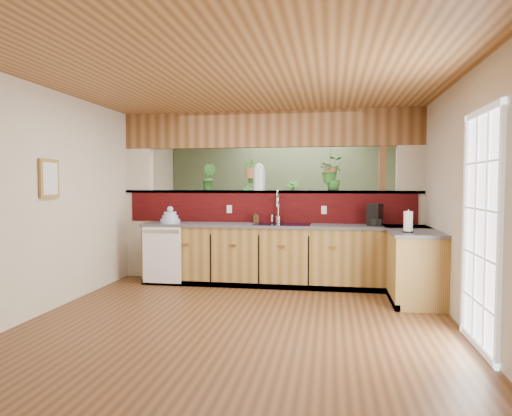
% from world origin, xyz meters
% --- Properties ---
extents(ground, '(4.60, 7.00, 0.01)m').
position_xyz_m(ground, '(0.00, 0.00, 0.00)').
color(ground, '#58341B').
rests_on(ground, ground).
extents(ceiling, '(4.60, 7.00, 0.01)m').
position_xyz_m(ceiling, '(0.00, 0.00, 2.60)').
color(ceiling, brown).
rests_on(ceiling, ground).
extents(wall_back, '(4.60, 0.02, 2.60)m').
position_xyz_m(wall_back, '(0.00, 3.50, 1.30)').
color(wall_back, beige).
rests_on(wall_back, ground).
extents(wall_front, '(4.60, 0.02, 2.60)m').
position_xyz_m(wall_front, '(0.00, -3.50, 1.30)').
color(wall_front, beige).
rests_on(wall_front, ground).
extents(wall_left, '(0.02, 7.00, 2.60)m').
position_xyz_m(wall_left, '(-2.30, 0.00, 1.30)').
color(wall_left, beige).
rests_on(wall_left, ground).
extents(wall_right, '(0.02, 7.00, 2.60)m').
position_xyz_m(wall_right, '(2.30, 0.00, 1.30)').
color(wall_right, beige).
rests_on(wall_right, ground).
extents(pass_through_partition, '(4.60, 0.21, 2.60)m').
position_xyz_m(pass_through_partition, '(0.03, 1.35, 1.19)').
color(pass_through_partition, beige).
rests_on(pass_through_partition, ground).
extents(pass_through_ledge, '(4.60, 0.21, 0.04)m').
position_xyz_m(pass_through_ledge, '(0.00, 1.35, 1.37)').
color(pass_through_ledge, brown).
rests_on(pass_through_ledge, ground).
extents(header_beam, '(4.60, 0.15, 0.55)m').
position_xyz_m(header_beam, '(0.00, 1.35, 2.33)').
color(header_beam, brown).
rests_on(header_beam, ground).
extents(sage_backwall, '(4.55, 0.02, 2.55)m').
position_xyz_m(sage_backwall, '(0.00, 3.48, 1.30)').
color(sage_backwall, '#506243').
rests_on(sage_backwall, ground).
extents(countertop, '(4.14, 1.52, 0.90)m').
position_xyz_m(countertop, '(0.84, 0.87, 0.45)').
color(countertop, olive).
rests_on(countertop, ground).
extents(dishwasher, '(0.58, 0.03, 0.82)m').
position_xyz_m(dishwasher, '(-1.48, 0.66, 0.46)').
color(dishwasher, white).
rests_on(dishwasher, ground).
extents(navy_sink, '(0.82, 0.50, 0.18)m').
position_xyz_m(navy_sink, '(0.25, 0.98, 0.82)').
color(navy_sink, black).
rests_on(navy_sink, countertop).
extents(french_door, '(0.06, 1.02, 2.16)m').
position_xyz_m(french_door, '(2.27, -1.30, 1.05)').
color(french_door, white).
rests_on(french_door, ground).
extents(framed_print, '(0.04, 0.35, 0.45)m').
position_xyz_m(framed_print, '(-2.27, -0.80, 1.55)').
color(framed_print, olive).
rests_on(framed_print, wall_left).
extents(faucet, '(0.22, 0.22, 0.50)m').
position_xyz_m(faucet, '(0.17, 1.13, 1.17)').
color(faucet, '#B7B7B2').
rests_on(faucet, countertop).
extents(dish_stack, '(0.29, 0.29, 0.26)m').
position_xyz_m(dish_stack, '(-1.42, 0.88, 0.98)').
color(dish_stack, '#A0ADCF').
rests_on(dish_stack, countertop).
extents(soap_dispenser, '(0.10, 0.10, 0.18)m').
position_xyz_m(soap_dispenser, '(-0.17, 1.13, 0.99)').
color(soap_dispenser, '#3A2715').
rests_on(soap_dispenser, countertop).
extents(coffee_maker, '(0.17, 0.28, 0.31)m').
position_xyz_m(coffee_maker, '(1.57, 0.99, 1.04)').
color(coffee_maker, black).
rests_on(coffee_maker, countertop).
extents(paper_towel, '(0.13, 0.13, 0.28)m').
position_xyz_m(paper_towel, '(1.88, 0.11, 1.03)').
color(paper_towel, black).
rests_on(paper_towel, countertop).
extents(glass_jar, '(0.19, 0.19, 0.42)m').
position_xyz_m(glass_jar, '(-0.15, 1.35, 1.60)').
color(glass_jar, silver).
rests_on(glass_jar, pass_through_ledge).
extents(ledge_plant_left, '(0.27, 0.24, 0.41)m').
position_xyz_m(ledge_plant_left, '(-0.95, 1.35, 1.60)').
color(ledge_plant_left, '#2B6A24').
rests_on(ledge_plant_left, pass_through_ledge).
extents(ledge_plant_right, '(0.29, 0.29, 0.39)m').
position_xyz_m(ledge_plant_right, '(0.99, 1.35, 1.59)').
color(ledge_plant_right, '#2B6A24').
rests_on(ledge_plant_right, pass_through_ledge).
extents(hanging_plant_a, '(0.23, 0.19, 0.50)m').
position_xyz_m(hanging_plant_a, '(-0.28, 1.35, 1.81)').
color(hanging_plant_a, brown).
rests_on(hanging_plant_a, header_beam).
extents(hanging_plant_b, '(0.40, 0.37, 0.51)m').
position_xyz_m(hanging_plant_b, '(0.94, 1.35, 1.87)').
color(hanging_plant_b, brown).
rests_on(hanging_plant_b, header_beam).
extents(shelving_console, '(1.69, 0.90, 1.09)m').
position_xyz_m(shelving_console, '(-0.26, 3.25, 0.50)').
color(shelving_console, black).
rests_on(shelving_console, ground).
extents(shelf_plant_a, '(0.24, 0.18, 0.42)m').
position_xyz_m(shelf_plant_a, '(-0.69, 3.25, 1.26)').
color(shelf_plant_a, '#2B6A24').
rests_on(shelf_plant_a, shelving_console).
extents(shelf_plant_b, '(0.37, 0.37, 0.51)m').
position_xyz_m(shelf_plant_b, '(0.20, 3.25, 1.30)').
color(shelf_plant_b, '#2B6A24').
rests_on(shelf_plant_b, shelving_console).
extents(floor_plant, '(0.64, 0.56, 0.70)m').
position_xyz_m(floor_plant, '(0.72, 2.34, 0.35)').
color(floor_plant, '#2B6A24').
rests_on(floor_plant, ground).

